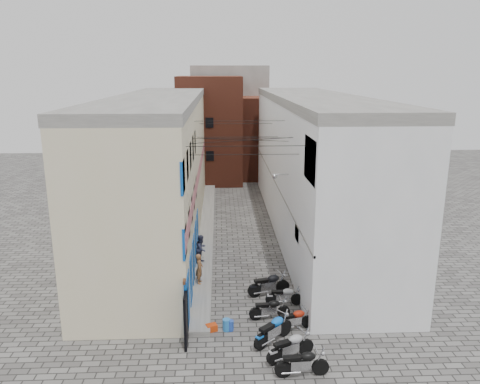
{
  "coord_description": "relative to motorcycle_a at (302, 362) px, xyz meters",
  "views": [
    {
      "loc": [
        -1.14,
        -16.91,
        10.48
      ],
      "look_at": [
        0.14,
        11.86,
        3.0
      ],
      "focal_mm": 35.0,
      "sensor_mm": 36.0,
      "label": 1
    }
  ],
  "objects": [
    {
      "name": "person_a",
      "position": [
        -3.88,
        7.18,
        0.45
      ],
      "size": [
        0.38,
        0.56,
        1.53
      ],
      "primitive_type": "imported",
      "rotation": [
        0.0,
        0.0,
        1.55
      ],
      "color": "#935D35",
      "rests_on": "plinth"
    },
    {
      "name": "overhead_wires",
      "position": [
        -1.68,
        10.27,
        6.56
      ],
      "size": [
        5.8,
        13.02,
        1.32
      ],
      "color": "black",
      "rests_on": "ground"
    },
    {
      "name": "motorcycle_g",
      "position": [
        -0.53,
        6.22,
        0.04
      ],
      "size": [
        2.21,
        1.2,
        1.22
      ],
      "primitive_type": null,
      "rotation": [
        0.0,
        0.0,
        -1.31
      ],
      "color": "black",
      "rests_on": "ground"
    },
    {
      "name": "motorcycle_e",
      "position": [
        -0.72,
        3.97,
        -0.04
      ],
      "size": [
        1.87,
        0.75,
        1.05
      ],
      "primitive_type": null,
      "rotation": [
        0.0,
        0.0,
        -1.47
      ],
      "color": "black",
      "rests_on": "ground"
    },
    {
      "name": "motorcycle_a",
      "position": [
        0.0,
        0.0,
        0.0
      ],
      "size": [
        1.99,
        0.73,
        1.14
      ],
      "primitive_type": null,
      "rotation": [
        0.0,
        0.0,
        -1.52
      ],
      "color": "black",
      "rests_on": "ground"
    },
    {
      "name": "red_crate",
      "position": [
        -3.23,
        3.13,
        -0.43
      ],
      "size": [
        0.53,
        0.46,
        0.27
      ],
      "primitive_type": "cube",
      "rotation": [
        0.0,
        0.0,
        0.36
      ],
      "color": "red",
      "rests_on": "ground"
    },
    {
      "name": "far_shopfront",
      "position": [
        -1.68,
        27.83,
        0.63
      ],
      "size": [
        2.0,
        0.3,
        2.4
      ],
      "primitive_type": "cube",
      "color": "black",
      "rests_on": "ground"
    },
    {
      "name": "water_jug_far",
      "position": [
        -2.45,
        3.13,
        -0.35
      ],
      "size": [
        0.34,
        0.34,
        0.44
      ],
      "primitive_type": "cylinder",
      "rotation": [
        0.0,
        0.0,
        -0.22
      ],
      "color": "blue",
      "rests_on": "ground"
    },
    {
      "name": "ground",
      "position": [
        -1.68,
        2.63,
        -0.57
      ],
      "size": [
        90.0,
        90.0,
        0.0
      ],
      "primitive_type": "plane",
      "color": "#52504D",
      "rests_on": "ground"
    },
    {
      "name": "building_left",
      "position": [
        -6.66,
        15.58,
        3.93
      ],
      "size": [
        5.1,
        27.0,
        9.0
      ],
      "color": "beige",
      "rests_on": "ground"
    },
    {
      "name": "building_far_brick_right",
      "position": [
        1.32,
        32.63,
        3.43
      ],
      "size": [
        5.0,
        6.0,
        8.0
      ],
      "primitive_type": "cube",
      "color": "maroon",
      "rests_on": "ground"
    },
    {
      "name": "building_far_brick_left",
      "position": [
        -3.68,
        30.63,
        4.43
      ],
      "size": [
        6.0,
        6.0,
        10.0
      ],
      "primitive_type": "cube",
      "color": "maroon",
      "rests_on": "ground"
    },
    {
      "name": "building_right",
      "position": [
        3.31,
        15.62,
        3.94
      ],
      "size": [
        5.94,
        26.0,
        9.0
      ],
      "color": "silver",
      "rests_on": "ground"
    },
    {
      "name": "plinth",
      "position": [
        -3.73,
        15.63,
        -0.44
      ],
      "size": [
        0.9,
        26.0,
        0.25
      ],
      "primitive_type": "cube",
      "color": "slate",
      "rests_on": "ground"
    },
    {
      "name": "building_far_concrete",
      "position": [
        -1.68,
        36.63,
        4.93
      ],
      "size": [
        8.0,
        5.0,
        11.0
      ],
      "primitive_type": "cube",
      "color": "slate",
      "rests_on": "ground"
    },
    {
      "name": "motorcycle_d",
      "position": [
        0.22,
        3.05,
        -0.05
      ],
      "size": [
        1.87,
        0.97,
        1.04
      ],
      "primitive_type": null,
      "rotation": [
        0.0,
        0.0,
        -1.33
      ],
      "color": "#A21E0B",
      "rests_on": "ground"
    },
    {
      "name": "motorcycle_c",
      "position": [
        -0.76,
        2.17,
        0.04
      ],
      "size": [
        2.01,
        1.89,
        1.21
      ],
      "primitive_type": null,
      "rotation": [
        0.0,
        0.0,
        -0.85
      ],
      "color": "blue",
      "rests_on": "ground"
    },
    {
      "name": "motorcycle_f",
      "position": [
        0.08,
        5.22,
        -0.07
      ],
      "size": [
        1.74,
        0.65,
        0.99
      ],
      "primitive_type": null,
      "rotation": [
        0.0,
        0.0,
        -1.63
      ],
      "color": "#B3B5B9",
      "rests_on": "ground"
    },
    {
      "name": "motorcycle_b",
      "position": [
        -0.26,
        0.99,
        0.02
      ],
      "size": [
        2.1,
        1.43,
        1.17
      ],
      "primitive_type": null,
      "rotation": [
        0.0,
        0.0,
        -1.14
      ],
      "color": "#9E9DA2",
      "rests_on": "ground"
    },
    {
      "name": "water_jug_near",
      "position": [
        -2.61,
        3.13,
        -0.32
      ],
      "size": [
        0.33,
        0.33,
        0.5
      ],
      "primitive_type": "cylinder",
      "rotation": [
        0.0,
        0.0,
        0.03
      ],
      "color": "#297DD1",
      "rests_on": "ground"
    },
    {
      "name": "person_b",
      "position": [
        -3.87,
        9.79,
        0.47
      ],
      "size": [
        0.87,
        0.95,
        1.57
      ],
      "primitive_type": "imported",
      "rotation": [
        0.0,
        0.0,
        1.11
      ],
      "color": "#31334A",
      "rests_on": "plinth"
    }
  ]
}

